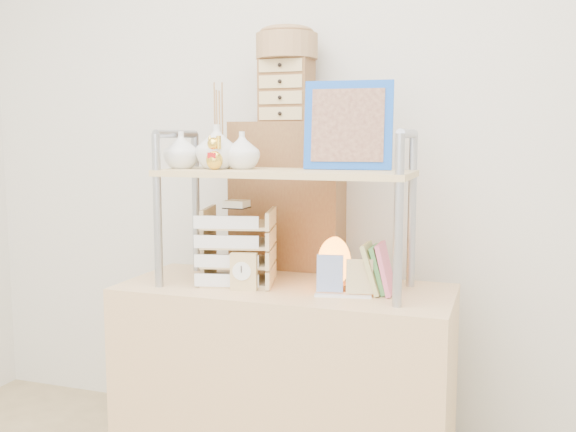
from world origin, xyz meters
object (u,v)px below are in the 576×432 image
object	(u,v)px
desk	(285,385)
cabinet	(288,283)
salt_lamp	(334,263)
letter_tray	(238,250)

from	to	relation	value
desk	cabinet	distance (m)	0.49
desk	salt_lamp	bearing A→B (deg)	2.81
cabinet	salt_lamp	world-z (taller)	cabinet
cabinet	letter_tray	distance (m)	0.42
desk	salt_lamp	xyz separation A→B (m)	(0.18, 0.01, 0.47)
cabinet	salt_lamp	distance (m)	0.50
desk	cabinet	bearing A→B (deg)	106.95
desk	letter_tray	xyz separation A→B (m)	(-0.19, 0.00, 0.50)
letter_tray	salt_lamp	world-z (taller)	letter_tray
salt_lamp	desk	bearing A→B (deg)	-177.19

